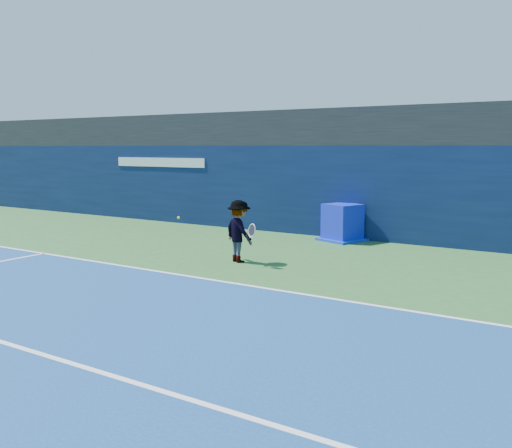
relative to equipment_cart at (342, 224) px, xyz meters
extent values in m
plane|color=#2C5F2B|center=(-1.06, -9.57, -0.53)|extent=(80.00, 80.00, 0.00)
cube|color=white|center=(-1.06, -6.57, -0.52)|extent=(24.00, 0.10, 0.01)
cube|color=black|center=(-1.06, 1.93, 3.07)|extent=(36.00, 3.00, 1.20)
cube|color=#0B193D|center=(-1.06, 0.93, 0.97)|extent=(36.00, 1.00, 3.00)
cube|color=white|center=(-8.06, 0.42, 1.82)|extent=(4.50, 0.04, 0.35)
cube|color=#0D1BBD|center=(0.00, 0.00, 0.05)|extent=(1.24, 1.24, 1.17)
cube|color=#0D2FBE|center=(0.00, 0.00, -0.49)|extent=(1.55, 1.55, 0.08)
imported|color=white|center=(-0.86, -4.53, 0.27)|extent=(1.19, 0.96, 1.60)
cylinder|color=black|center=(-0.41, -4.78, 0.12)|extent=(0.08, 0.14, 0.25)
torus|color=silver|center=(-0.27, -4.83, 0.37)|extent=(0.30, 0.17, 0.29)
cylinder|color=black|center=(-0.27, -4.83, 0.37)|extent=(0.25, 0.13, 0.24)
sphere|color=#EDF91B|center=(-3.03, -4.36, 0.46)|extent=(0.07, 0.07, 0.07)
camera|label=1|loc=(7.37, -16.50, 2.43)|focal=40.00mm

